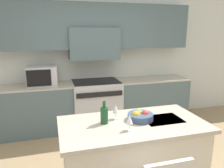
# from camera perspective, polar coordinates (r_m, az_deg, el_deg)

# --- Properties ---
(back_cabinetry) EXTENTS (10.00, 0.46, 2.70)m
(back_cabinetry) POSITION_cam_1_polar(r_m,az_deg,el_deg) (4.43, -5.08, 10.01)
(back_cabinetry) COLOR silver
(back_cabinetry) RESTS_ON ground_plane
(back_counter) EXTENTS (3.88, 0.62, 0.92)m
(back_counter) POSITION_cam_1_polar(r_m,az_deg,el_deg) (4.42, -4.16, -5.25)
(back_counter) COLOR #4C6066
(back_counter) RESTS_ON ground_plane
(range_stove) EXTENTS (0.93, 0.70, 0.94)m
(range_stove) POSITION_cam_1_polar(r_m,az_deg,el_deg) (4.39, -4.11, -5.20)
(range_stove) COLOR #B7B7BC
(range_stove) RESTS_ON ground_plane
(microwave) EXTENTS (0.52, 0.40, 0.35)m
(microwave) POSITION_cam_1_polar(r_m,az_deg,el_deg) (4.17, -17.79, 2.04)
(microwave) COLOR #B7B7BC
(microwave) RESTS_ON back_counter
(kitchen_island) EXTENTS (1.63, 0.85, 0.89)m
(kitchen_island) POSITION_cam_1_polar(r_m,az_deg,el_deg) (2.68, 5.31, -18.66)
(kitchen_island) COLOR beige
(kitchen_island) RESTS_ON ground_plane
(wine_bottle) EXTENTS (0.09, 0.09, 0.26)m
(wine_bottle) POSITION_cam_1_polar(r_m,az_deg,el_deg) (2.42, -2.03, -8.05)
(wine_bottle) COLOR #194723
(wine_bottle) RESTS_ON kitchen_island
(wine_glass_near) EXTENTS (0.07, 0.07, 0.17)m
(wine_glass_near) POSITION_cam_1_polar(r_m,az_deg,el_deg) (2.26, 4.56, -9.26)
(wine_glass_near) COLOR white
(wine_glass_near) RESTS_ON kitchen_island
(wine_glass_far) EXTENTS (0.07, 0.07, 0.17)m
(wine_glass_far) POSITION_cam_1_polar(r_m,az_deg,el_deg) (2.53, 0.96, -6.65)
(wine_glass_far) COLOR white
(wine_glass_far) RESTS_ON kitchen_island
(fruit_bowl) EXTENTS (0.29, 0.29, 0.11)m
(fruit_bowl) POSITION_cam_1_polar(r_m,az_deg,el_deg) (2.55, 7.35, -8.31)
(fruit_bowl) COLOR #384C6B
(fruit_bowl) RESTS_ON kitchen_island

